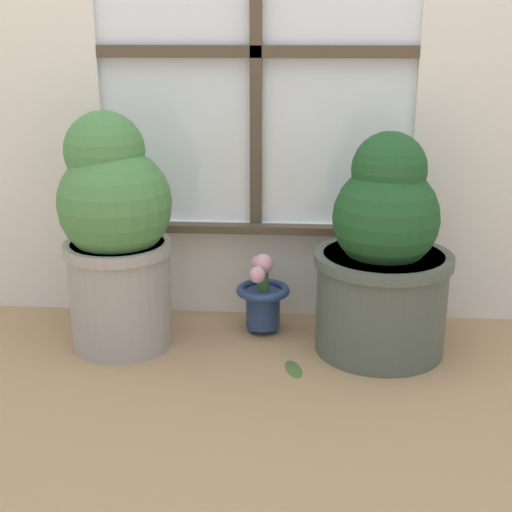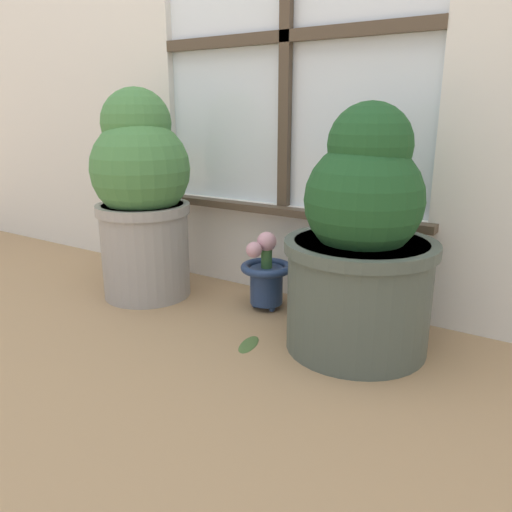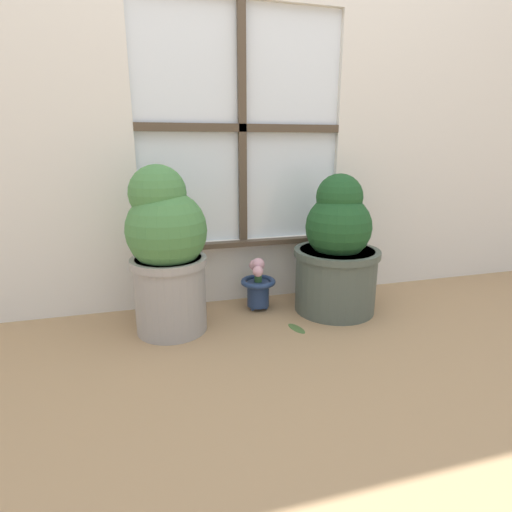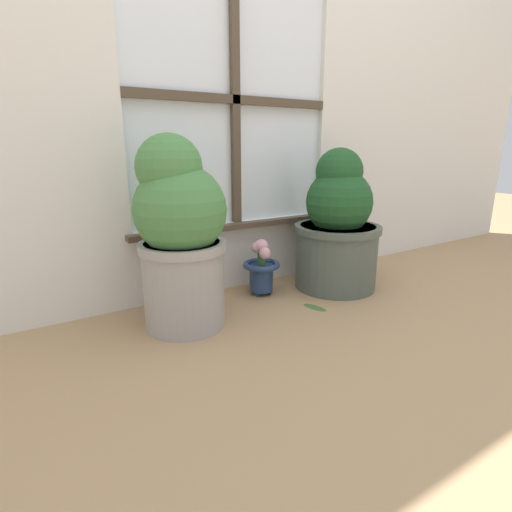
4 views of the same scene
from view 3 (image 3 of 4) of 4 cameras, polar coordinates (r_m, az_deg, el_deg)
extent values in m
plane|color=tan|center=(1.64, 2.37, -11.99)|extent=(10.00, 10.00, 0.00)
cube|color=silver|center=(2.64, 30.58, 24.38)|extent=(1.72, 0.05, 2.50)
cube|color=silver|center=(2.02, -1.90, -1.74)|extent=(0.96, 0.05, 0.31)
cube|color=white|center=(1.95, -2.18, 17.80)|extent=(0.96, 0.02, 1.05)
cube|color=#4C3D2D|center=(1.92, -1.98, 17.83)|extent=(0.04, 0.03, 1.05)
cube|color=#4C3D2D|center=(1.92, -1.98, 17.83)|extent=(0.96, 0.03, 0.04)
cube|color=#4C3D2D|center=(1.94, -1.63, 1.87)|extent=(1.02, 0.06, 0.02)
cylinder|color=#9E9993|center=(1.70, -12.10, -5.38)|extent=(0.29, 0.29, 0.32)
cylinder|color=#9E9993|center=(1.66, -12.38, -0.77)|extent=(0.31, 0.31, 0.03)
cylinder|color=#38281E|center=(1.65, -12.40, -0.41)|extent=(0.27, 0.27, 0.01)
sphere|color=#477F42|center=(1.63, -12.65, 3.58)|extent=(0.32, 0.32, 0.32)
sphere|color=#477F42|center=(1.62, -13.88, 8.67)|extent=(0.23, 0.23, 0.23)
ellipsoid|color=#477F42|center=(1.55, -10.67, 2.50)|extent=(0.16, 0.11, 0.27)
cylinder|color=#4C564C|center=(1.91, 11.27, -3.38)|extent=(0.37, 0.37, 0.30)
cylinder|color=#4C564C|center=(1.87, 11.48, 0.48)|extent=(0.39, 0.39, 0.03)
cylinder|color=#38281E|center=(1.86, 11.50, 0.77)|extent=(0.34, 0.34, 0.01)
sphere|color=#1E4C23|center=(1.84, 11.68, 4.05)|extent=(0.30, 0.30, 0.30)
sphere|color=#1E4C23|center=(1.83, 11.83, 8.24)|extent=(0.21, 0.21, 0.21)
ellipsoid|color=#1E4C23|center=(1.76, 12.73, 2.99)|extent=(0.17, 0.04, 0.22)
sphere|color=navy|center=(1.96, 0.00, -6.82)|extent=(0.02, 0.02, 0.02)
sphere|color=navy|center=(1.90, -0.51, -7.56)|extent=(0.02, 0.02, 0.02)
sphere|color=navy|center=(1.92, 1.42, -7.35)|extent=(0.02, 0.02, 0.02)
cylinder|color=navy|center=(1.90, 0.30, -5.38)|extent=(0.10, 0.10, 0.12)
torus|color=navy|center=(1.88, 0.31, -3.70)|extent=(0.16, 0.16, 0.03)
cylinder|color=#386633|center=(1.87, 0.31, -2.76)|extent=(0.03, 0.03, 0.06)
sphere|color=#DB9EAD|center=(1.85, 0.31, -1.21)|extent=(0.06, 0.06, 0.06)
sphere|color=#DB9EAD|center=(1.86, -0.17, -1.30)|extent=(0.05, 0.05, 0.05)
sphere|color=#DB9EAD|center=(1.81, 0.29, -2.22)|extent=(0.05, 0.05, 0.05)
ellipsoid|color=#476633|center=(1.74, 5.81, -10.16)|extent=(0.07, 0.12, 0.01)
camera|label=1|loc=(0.70, 105.83, 8.84)|focal=50.00mm
camera|label=2|loc=(1.35, 55.53, 2.59)|focal=35.00mm
camera|label=4|loc=(0.54, -69.13, -6.76)|focal=28.00mm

